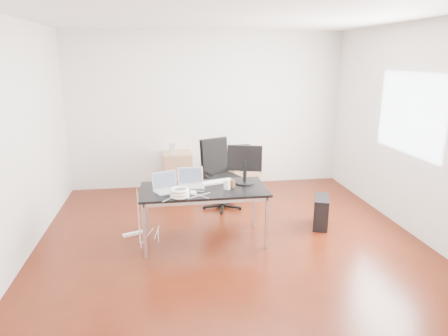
{
  "coord_description": "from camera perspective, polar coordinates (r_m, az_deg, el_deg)",
  "views": [
    {
      "loc": [
        -0.82,
        -4.75,
        2.34
      ],
      "look_at": [
        0.0,
        0.55,
        0.85
      ],
      "focal_mm": 32.0,
      "sensor_mm": 36.0,
      "label": 1
    }
  ],
  "objects": [
    {
      "name": "speaker",
      "position": [
        7.09,
        -7.39,
        2.78
      ],
      "size": [
        0.1,
        0.09,
        0.18
      ],
      "primitive_type": "cube",
      "rotation": [
        0.0,
        0.0,
        0.08
      ],
      "color": "#9E9E9E",
      "rests_on": "filing_cabinet_left"
    },
    {
      "name": "cable_coil",
      "position": [
        4.79,
        -6.34,
        -3.55
      ],
      "size": [
        0.24,
        0.24,
        0.11
      ],
      "rotation": [
        0.0,
        0.0,
        0.4
      ],
      "color": "white",
      "rests_on": "desk"
    },
    {
      "name": "filing_cabinet_left",
      "position": [
        7.26,
        -6.58,
        -0.48
      ],
      "size": [
        0.5,
        0.5,
        0.7
      ],
      "primitive_type": "cube",
      "color": "#AB7A55",
      "rests_on": "ground"
    },
    {
      "name": "office_chair",
      "position": [
        6.35,
        -0.66,
        -0.33
      ],
      "size": [
        0.63,
        0.65,
        1.08
      ],
      "rotation": [
        0.0,
        0.0,
        0.42
      ],
      "color": "black",
      "rests_on": "ground"
    },
    {
      "name": "power_adapter",
      "position": [
        4.89,
        -4.43,
        -3.56
      ],
      "size": [
        0.08,
        0.08,
        0.03
      ],
      "primitive_type": "cube",
      "rotation": [
        0.0,
        0.0,
        0.23
      ],
      "color": "white",
      "rests_on": "desk"
    },
    {
      "name": "desk",
      "position": [
        5.12,
        -2.92,
        -3.46
      ],
      "size": [
        1.6,
        0.8,
        0.73
      ],
      "color": "black",
      "rests_on": "ground"
    },
    {
      "name": "pc_tower",
      "position": [
        5.87,
        13.68,
        -6.12
      ],
      "size": [
        0.35,
        0.49,
        0.44
      ],
      "primitive_type": "cube",
      "rotation": [
        0.0,
        0.0,
        -0.39
      ],
      "color": "black",
      "rests_on": "ground"
    },
    {
      "name": "laptop_right",
      "position": [
        5.16,
        -4.76,
        -2.04
      ],
      "size": [
        0.33,
        0.26,
        0.23
      ],
      "rotation": [
        0.0,
        0.0,
        -0.01
      ],
      "color": "silver",
      "rests_on": "desk"
    },
    {
      "name": "monitor",
      "position": [
        5.23,
        2.99,
        0.82
      ],
      "size": [
        0.44,
        0.26,
        0.51
      ],
      "rotation": [
        0.0,
        0.0,
        -0.3
      ],
      "color": "black",
      "rests_on": "desk"
    },
    {
      "name": "keyboard",
      "position": [
        5.31,
        -1.03,
        -1.99
      ],
      "size": [
        0.46,
        0.26,
        0.02
      ],
      "primitive_type": "cube",
      "rotation": [
        0.0,
        0.0,
        0.29
      ],
      "color": "white",
      "rests_on": "desk"
    },
    {
      "name": "filing_cabinet_right",
      "position": [
        7.41,
        3.07,
        -0.08
      ],
      "size": [
        0.5,
        0.5,
        0.7
      ],
      "primitive_type": "cube",
      "color": "#AB7A55",
      "rests_on": "ground"
    },
    {
      "name": "navy_garment",
      "position": [
        7.28,
        2.7,
        2.85
      ],
      "size": [
        0.3,
        0.24,
        0.09
      ],
      "primitive_type": "cube",
      "rotation": [
        0.0,
        0.0,
        0.01
      ],
      "color": "black",
      "rests_on": "filing_cabinet_right"
    },
    {
      "name": "laptop_left",
      "position": [
        5.02,
        -8.14,
        -2.68
      ],
      "size": [
        0.41,
        0.37,
        0.23
      ],
      "rotation": [
        0.0,
        0.0,
        0.43
      ],
      "color": "silver",
      "rests_on": "desk"
    },
    {
      "name": "power_strip",
      "position": [
        5.65,
        -12.79,
        -9.13
      ],
      "size": [
        0.3,
        0.16,
        0.04
      ],
      "primitive_type": "cube",
      "rotation": [
        0.0,
        0.0,
        0.36
      ],
      "color": "white",
      "rests_on": "ground"
    },
    {
      "name": "cup_brown",
      "position": [
        5.11,
        1.17,
        -2.26
      ],
      "size": [
        0.09,
        0.09,
        0.1
      ],
      "primitive_type": "cylinder",
      "rotation": [
        0.0,
        0.0,
        0.25
      ],
      "color": "brown",
      "rests_on": "desk"
    },
    {
      "name": "room_shell",
      "position": [
        4.92,
        1.4,
        4.54
      ],
      "size": [
        5.0,
        5.0,
        5.0
      ],
      "color": "#3D1207",
      "rests_on": "ground"
    },
    {
      "name": "wastebasket",
      "position": [
        7.24,
        -0.31,
        -2.16
      ],
      "size": [
        0.32,
        0.32,
        0.28
      ],
      "primitive_type": "cylinder",
      "rotation": [
        0.0,
        0.0,
        0.41
      ],
      "color": "black",
      "rests_on": "ground"
    },
    {
      "name": "cup_white",
      "position": [
        5.04,
        0.41,
        -2.37
      ],
      "size": [
        0.1,
        0.1,
        0.12
      ],
      "primitive_type": "cylinder",
      "rotation": [
        0.0,
        0.0,
        -0.22
      ],
      "color": "white",
      "rests_on": "desk"
    }
  ]
}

